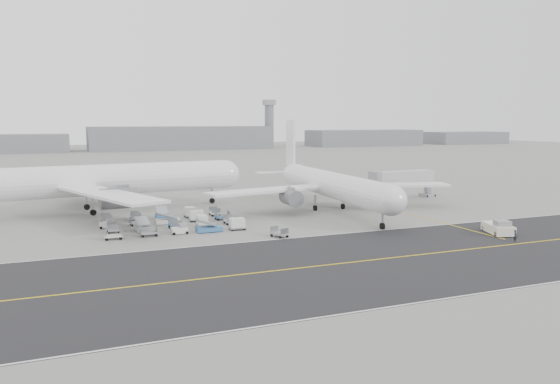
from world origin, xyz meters
name	(u,v)px	position (x,y,z in m)	size (l,w,h in m)	color
ground	(281,236)	(0.00, 0.00, 0.00)	(700.00, 700.00, 0.00)	gray
taxiway	(371,260)	(5.02, -17.98, 0.01)	(220.00, 59.00, 0.03)	#28282B
horizon_buildings	(166,150)	(30.00, 260.00, 0.00)	(520.00, 28.00, 28.00)	slate
control_tower	(269,123)	(100.00, 265.00, 16.25)	(7.00, 7.00, 31.25)	slate
airliner_a	(91,181)	(-25.59, 33.67, 6.16)	(61.94, 60.99, 21.39)	white
airliner_b	(330,184)	(18.17, 18.91, 5.13)	(50.89, 51.55, 17.77)	white
pushback_tug	(499,228)	(31.99, -11.54, 0.96)	(4.91, 8.17, 2.33)	silver
jet_bridge	(403,179)	(40.90, 26.98, 4.53)	(17.34, 4.55, 6.50)	gray
gse_cluster	(170,226)	(-14.24, 14.26, 0.00)	(27.28, 21.61, 2.02)	gray
stray_dolly	(279,237)	(-0.57, -0.76, 0.00)	(1.60, 2.60, 1.60)	silver
ground_crew_a	(515,236)	(29.90, -16.98, 0.91)	(0.67, 0.44, 1.83)	black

